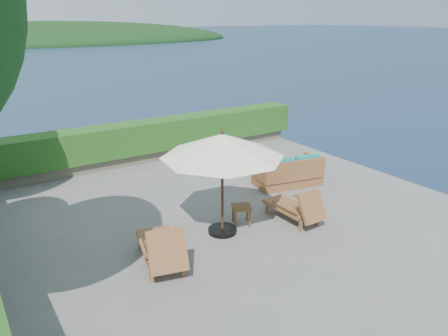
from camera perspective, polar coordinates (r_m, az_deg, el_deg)
ground at (r=10.60m, az=1.00°, el=-7.11°), size 12.00×12.00×0.00m
foundation at (r=11.37m, az=0.96°, el=-14.13°), size 12.00×12.00×3.00m
ocean at (r=12.23m, az=0.92°, el=-19.81°), size 600.00×600.00×0.00m
offshore_island at (r=151.14m, az=-22.17°, el=14.98°), size 126.00×57.60×12.60m
planter_wall_far at (r=15.17m, az=-10.89°, el=1.53°), size 12.00×0.60×0.36m
hedge_far at (r=14.98m, az=-11.05°, el=3.97°), size 12.40×0.90×1.00m
patio_umbrella at (r=9.37m, az=-0.22°, el=2.82°), size 3.39×3.39×2.44m
lounge_left at (r=8.78m, az=-8.15°, el=-10.16°), size 1.11×1.88×1.02m
lounge_right at (r=10.63m, az=9.43°, el=-5.03°), size 0.76×1.61×0.92m
side_table at (r=10.37m, az=2.28°, el=-5.41°), size 0.58×0.58×0.47m
wicker_loveseat at (r=12.85m, az=8.39°, el=-0.70°), size 2.08×1.34×0.95m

